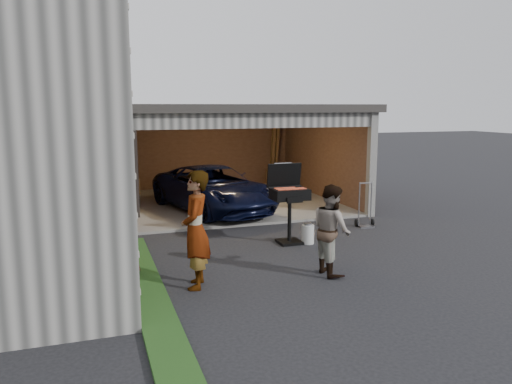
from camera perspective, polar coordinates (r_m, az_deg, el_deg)
ground at (r=8.68m, az=2.87°, el=-9.42°), size 80.00×80.00×0.00m
groundcover_strip at (r=7.24m, az=-11.33°, el=-13.38°), size 0.50×8.00×0.06m
garage at (r=14.93m, az=-3.95°, el=5.98°), size 6.80×6.30×2.90m
minivan at (r=13.51m, az=-4.87°, el=0.14°), size 3.03×4.67×1.20m
woman at (r=7.90m, az=-6.91°, el=-4.31°), size 0.62×0.78×1.88m
man at (r=8.62m, az=8.62°, el=-4.26°), size 0.60×0.76×1.56m
bbq_grill at (r=10.42m, az=3.79°, el=-0.55°), size 0.75×0.66×1.66m
propane_tank at (r=10.57m, az=5.93°, el=-4.82°), size 0.34×0.34×0.40m
plywood_panel at (r=9.24m, az=-14.23°, el=-5.05°), size 0.27×0.97×1.07m
hand_truck at (r=12.23m, az=12.38°, el=-2.95°), size 0.46×0.38×1.07m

